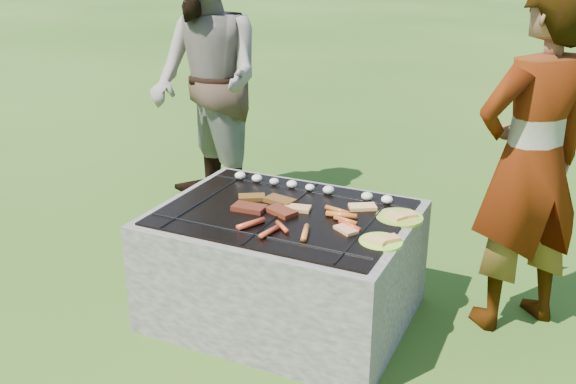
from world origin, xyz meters
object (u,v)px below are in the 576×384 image
Objects in this scene: plate_near at (381,241)px; cook at (531,163)px; plate_far at (399,217)px; bystander at (206,83)px; fire_pit at (284,268)px.

cook is (0.56, 0.60, 0.28)m from plate_near.
cook is (0.56, 0.29, 0.28)m from plate_far.
bystander is (-2.28, 0.66, 0.08)m from cook.
plate_far is 1.18× the size of plate_near.
cook is (1.12, 0.47, 0.61)m from fire_pit.
cook is at bearing 27.28° from plate_far.
bystander is (-1.71, 1.26, 0.36)m from plate_near.
fire_pit is 1.75m from bystander.
plate_near is at bearing -89.92° from plate_far.
plate_near is at bearing -6.26° from bystander.
bystander is at bearing -60.69° from cook.
cook is 2.37m from bystander.
fire_pit is at bearing -162.38° from plate_far.
plate_near reaches higher than fire_pit.
plate_far is at bearing 17.62° from fire_pit.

